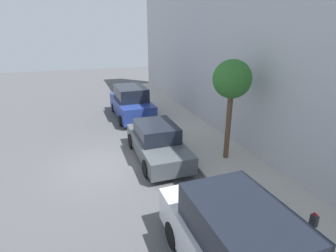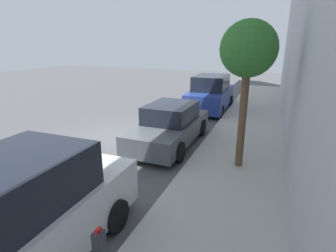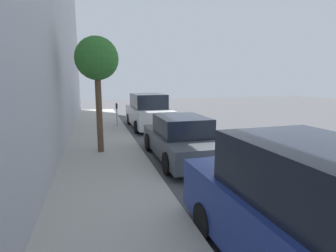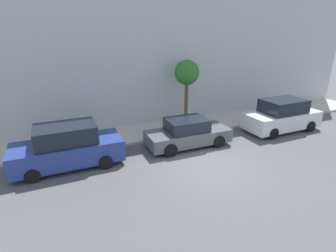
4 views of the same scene
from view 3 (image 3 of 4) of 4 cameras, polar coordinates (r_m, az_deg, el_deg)
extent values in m
plane|color=#515154|center=(10.34, 15.00, -5.88)|extent=(60.00, 60.00, 0.00)
cube|color=#B2ADA3|center=(8.93, -13.47, -7.84)|extent=(2.82, 32.00, 0.15)
cube|color=silver|center=(15.38, -4.32, 2.22)|extent=(2.04, 4.83, 0.96)
cube|color=black|center=(15.28, -4.36, 5.49)|extent=(1.77, 2.63, 0.80)
cylinder|color=black|center=(14.23, 0.58, 0.14)|extent=(0.22, 0.67, 0.67)
cylinder|color=black|center=(13.82, -6.84, -0.22)|extent=(0.22, 0.67, 0.67)
cylinder|color=black|center=(17.07, -2.25, 1.78)|extent=(0.22, 0.67, 0.67)
cylinder|color=black|center=(16.73, -8.45, 1.51)|extent=(0.22, 0.67, 0.67)
cube|color=#4C5156|center=(9.25, 2.73, -3.83)|extent=(1.83, 4.51, 0.68)
cube|color=black|center=(9.02, 2.96, 0.10)|extent=(1.60, 2.11, 0.64)
cylinder|color=black|center=(8.39, 11.34, -7.02)|extent=(0.22, 0.69, 0.69)
cylinder|color=black|center=(7.78, 0.02, -8.16)|extent=(0.22, 0.69, 0.69)
cylinder|color=black|center=(10.86, 4.64, -2.96)|extent=(0.22, 0.69, 0.69)
cylinder|color=black|center=(10.40, -4.19, -3.53)|extent=(0.22, 0.69, 0.69)
cube|color=navy|center=(4.22, 29.86, -20.78)|extent=(2.05, 4.84, 0.96)
cube|color=black|center=(3.86, 31.00, -9.37)|extent=(1.77, 2.63, 0.80)
cylinder|color=black|center=(5.92, 25.47, -15.55)|extent=(0.22, 0.62, 0.62)
cylinder|color=black|center=(4.98, 8.11, -19.63)|extent=(0.22, 0.62, 0.62)
cylinder|color=#ADADB2|center=(15.27, -11.06, 1.86)|extent=(0.07, 0.07, 1.02)
cube|color=#2D2D33|center=(15.19, -11.14, 4.29)|extent=(0.11, 0.15, 0.28)
cube|color=red|center=(15.18, -11.16, 4.90)|extent=(0.04, 0.09, 0.05)
cylinder|color=brown|center=(9.80, -14.75, 2.96)|extent=(0.22, 0.22, 2.95)
sphere|color=#2D6B28|center=(9.77, -15.25, 14.04)|extent=(1.52, 1.52, 1.52)
camera|label=1|loc=(19.54, 1.85, 17.39)|focal=28.00mm
camera|label=2|loc=(17.24, -18.02, 12.29)|focal=28.00mm
camera|label=4|loc=(14.98, 67.01, 16.12)|focal=28.00mm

